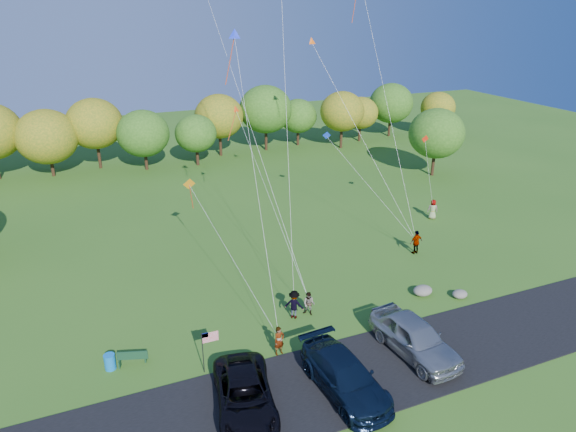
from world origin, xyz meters
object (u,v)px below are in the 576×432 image
at_px(minivan_silver, 415,337).
at_px(flyer_d, 416,242).
at_px(flyer_b, 309,304).
at_px(minivan_dark, 245,395).
at_px(flyer_e, 433,209).
at_px(park_bench, 132,357).
at_px(trash_barrel, 110,362).
at_px(flyer_a, 279,341).
at_px(flyer_c, 294,305).
at_px(minivan_navy, 345,376).

xyz_separation_m(minivan_silver, flyer_d, (7.40, 10.13, -0.11)).
height_order(minivan_silver, flyer_d, minivan_silver).
bearing_deg(minivan_silver, flyer_b, 117.85).
relative_size(minivan_dark, flyer_e, 3.20).
relative_size(park_bench, trash_barrel, 1.81).
bearing_deg(minivan_dark, minivan_silver, 13.48).
relative_size(flyer_a, flyer_b, 1.11).
xyz_separation_m(flyer_c, flyer_e, (17.53, 9.57, -0.02)).
xyz_separation_m(flyer_b, flyer_d, (11.08, 4.45, 0.18)).
relative_size(flyer_b, flyer_c, 0.84).
relative_size(minivan_silver, park_bench, 3.75).
bearing_deg(flyer_c, flyer_e, -113.29).
bearing_deg(minivan_silver, flyer_d, 48.74).
relative_size(flyer_d, flyer_e, 1.06).
relative_size(minivan_dark, flyer_b, 3.73).
bearing_deg(flyer_a, minivan_silver, -34.55).
bearing_deg(minivan_dark, flyer_c, 60.87).
relative_size(flyer_d, park_bench, 1.21).
bearing_deg(trash_barrel, flyer_c, 3.42).
height_order(minivan_dark, minivan_silver, minivan_silver).
relative_size(minivan_silver, flyer_e, 3.29).
relative_size(minivan_dark, flyer_d, 3.01).
bearing_deg(flyer_d, flyer_b, 17.43).
xyz_separation_m(flyer_a, trash_barrel, (-8.65, 2.27, -0.42)).
distance_m(minivan_navy, park_bench, 11.21).
distance_m(flyer_a, flyer_e, 23.31).
bearing_deg(minivan_dark, park_bench, 140.52).
distance_m(minivan_navy, flyer_d, 16.73).
relative_size(minivan_dark, trash_barrel, 6.58).
height_order(flyer_a, flyer_b, flyer_a).
xyz_separation_m(minivan_navy, trash_barrel, (-10.51, 6.26, -0.50)).
height_order(flyer_a, flyer_d, flyer_d).
distance_m(minivan_dark, park_bench, 7.02).
bearing_deg(minivan_silver, flyer_e, 44.79).
xyz_separation_m(minivan_navy, flyer_e, (17.82, 16.48, -0.04)).
xyz_separation_m(minivan_silver, flyer_b, (-3.68, 5.68, -0.29)).
height_order(minivan_silver, flyer_a, minivan_silver).
height_order(flyer_b, flyer_d, flyer_d).
distance_m(flyer_d, flyer_e, 7.54).
relative_size(minivan_dark, minivan_silver, 0.97).
xyz_separation_m(flyer_a, flyer_b, (3.11, 2.86, -0.09)).
xyz_separation_m(flyer_b, flyer_e, (16.57, 9.62, 0.13)).
xyz_separation_m(flyer_a, flyer_c, (2.15, 2.92, 0.06)).
distance_m(flyer_a, park_bench, 7.82).
bearing_deg(trash_barrel, minivan_silver, -18.23).
bearing_deg(minivan_navy, flyer_b, 75.71).
bearing_deg(flyer_a, flyer_b, 30.62).
distance_m(minivan_dark, flyer_e, 27.64).
bearing_deg(flyer_d, minivan_silver, 49.40).
bearing_deg(trash_barrel, minivan_navy, -30.77).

